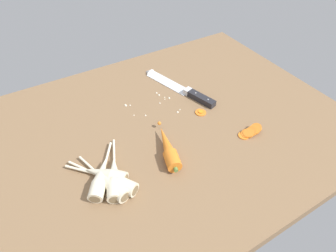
% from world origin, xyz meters
% --- Properties ---
extents(ground_plane, '(1.20, 0.90, 0.04)m').
position_xyz_m(ground_plane, '(0.00, 0.00, -0.02)').
color(ground_plane, brown).
extents(chefs_knife, '(0.13, 0.34, 0.04)m').
position_xyz_m(chefs_knife, '(0.14, 0.16, 0.01)').
color(chefs_knife, silver).
rests_on(chefs_knife, ground_plane).
extents(whole_carrot, '(0.08, 0.20, 0.04)m').
position_xyz_m(whole_carrot, '(-0.05, -0.11, 0.02)').
color(whole_carrot, orange).
rests_on(whole_carrot, ground_plane).
extents(parsnip_front, '(0.08, 0.20, 0.04)m').
position_xyz_m(parsnip_front, '(-0.25, -0.13, 0.02)').
color(parsnip_front, beige).
rests_on(parsnip_front, ground_plane).
extents(parsnip_mid_left, '(0.14, 0.15, 0.04)m').
position_xyz_m(parsnip_mid_left, '(-0.25, -0.10, 0.02)').
color(parsnip_mid_left, beige).
rests_on(parsnip_mid_left, ground_plane).
extents(parsnip_mid_right, '(0.14, 0.20, 0.04)m').
position_xyz_m(parsnip_mid_right, '(-0.24, -0.13, 0.02)').
color(parsnip_mid_right, beige).
rests_on(parsnip_mid_right, ground_plane).
extents(parsnip_back, '(0.13, 0.18, 0.04)m').
position_xyz_m(parsnip_back, '(-0.26, -0.11, 0.02)').
color(parsnip_back, beige).
rests_on(parsnip_back, ground_plane).
extents(parsnip_outer, '(0.10, 0.21, 0.04)m').
position_xyz_m(parsnip_outer, '(-0.23, -0.12, 0.02)').
color(parsnip_outer, beige).
rests_on(parsnip_outer, ground_plane).
extents(carrot_slice_stack, '(0.08, 0.04, 0.03)m').
position_xyz_m(carrot_slice_stack, '(0.21, -0.17, 0.01)').
color(carrot_slice_stack, orange).
rests_on(carrot_slice_stack, ground_plane).
extents(carrot_slice_stray_near, '(0.04, 0.04, 0.01)m').
position_xyz_m(carrot_slice_stray_near, '(0.14, -0.01, 0.00)').
color(carrot_slice_stray_near, orange).
rests_on(carrot_slice_stray_near, ground_plane).
extents(mince_crumbs, '(0.16, 0.14, 0.01)m').
position_xyz_m(mince_crumbs, '(0.02, 0.12, 0.00)').
color(mince_crumbs, silver).
rests_on(mince_crumbs, ground_plane).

